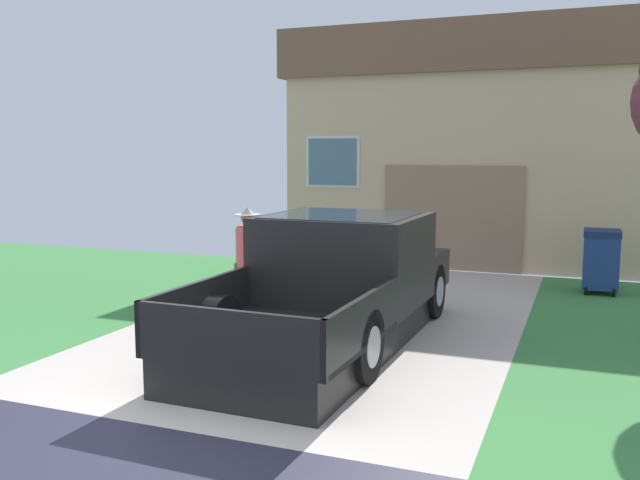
{
  "coord_description": "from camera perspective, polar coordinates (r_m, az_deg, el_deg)",
  "views": [
    {
      "loc": [
        3.34,
        -4.93,
        2.45
      ],
      "look_at": [
        -0.05,
        3.72,
        1.24
      ],
      "focal_mm": 38.48,
      "sensor_mm": 36.0,
      "label": 1
    }
  ],
  "objects": [
    {
      "name": "pickup_truck",
      "position": [
        9.08,
        1.65,
        -3.61
      ],
      "size": [
        2.21,
        5.13,
        1.61
      ],
      "rotation": [
        0.0,
        0.0,
        -0.02
      ],
      "color": "black",
      "rests_on": "ground"
    },
    {
      "name": "person_with_hat",
      "position": [
        9.86,
        -5.98,
        -1.56
      ],
      "size": [
        0.5,
        0.39,
        1.66
      ],
      "rotation": [
        0.0,
        0.0,
        -0.28
      ],
      "color": "brown",
      "rests_on": "ground"
    },
    {
      "name": "handbag",
      "position": [
        9.77,
        -5.16,
        -6.23
      ],
      "size": [
        0.39,
        0.16,
        0.47
      ],
      "color": "#B24C56",
      "rests_on": "ground"
    },
    {
      "name": "house_with_garage",
      "position": [
        17.25,
        14.99,
        7.56
      ],
      "size": [
        9.04,
        6.38,
        5.08
      ],
      "color": "#D4B08B",
      "rests_on": "ground"
    },
    {
      "name": "wheeled_trash_bin",
      "position": [
        12.81,
        22.33,
        -1.47
      ],
      "size": [
        0.6,
        0.72,
        1.1
      ],
      "color": "navy",
      "rests_on": "ground"
    }
  ]
}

